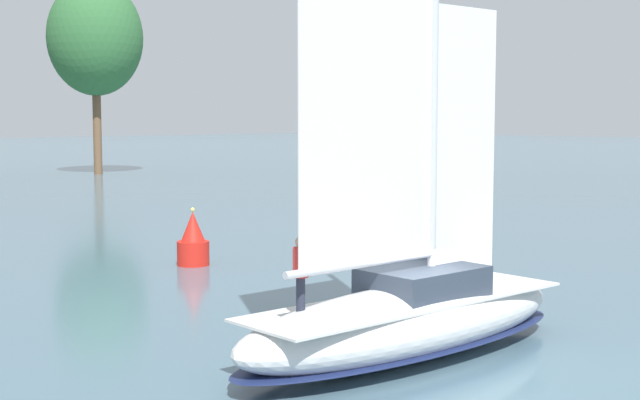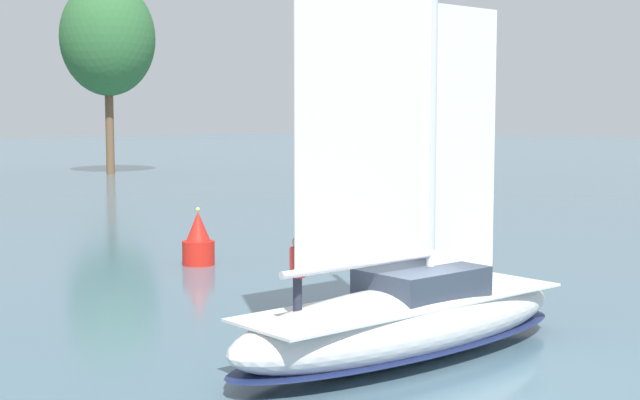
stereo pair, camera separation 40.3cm
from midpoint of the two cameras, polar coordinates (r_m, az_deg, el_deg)
name	(u,v)px [view 2 (the right image)]	position (r m, az deg, el deg)	size (l,w,h in m)	color
ground_plane	(406,357)	(21.56, 6.09, -9.98)	(400.00, 400.00, 0.00)	slate
tree_shore_center	(108,39)	(88.93, -13.30, 10.02)	(9.03, 9.03, 18.59)	brown
sailboat_main	(407,311)	(21.30, 6.14, -7.10)	(10.35, 3.36, 14.05)	silver
sailboat_moored_near_marina	(385,188)	(62.86, 4.33, 0.79)	(3.61, 6.85, 9.09)	#232328
channel_buoy	(198,242)	(34.39, -7.46, -2.68)	(1.23, 1.23, 2.22)	red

